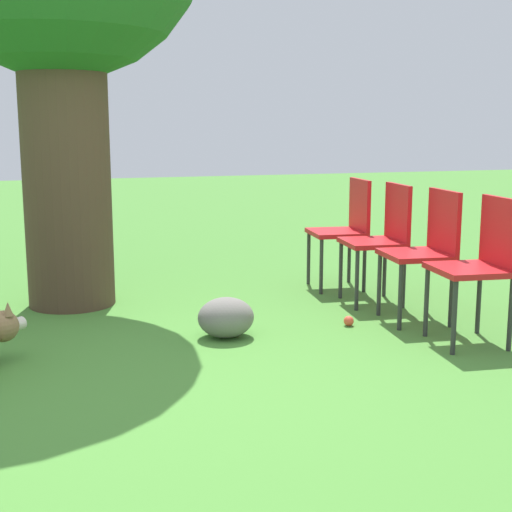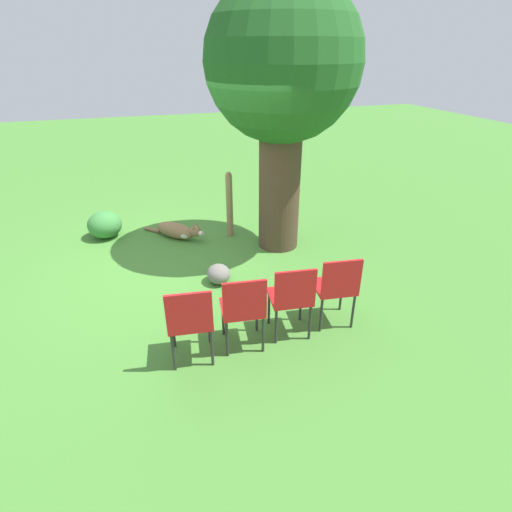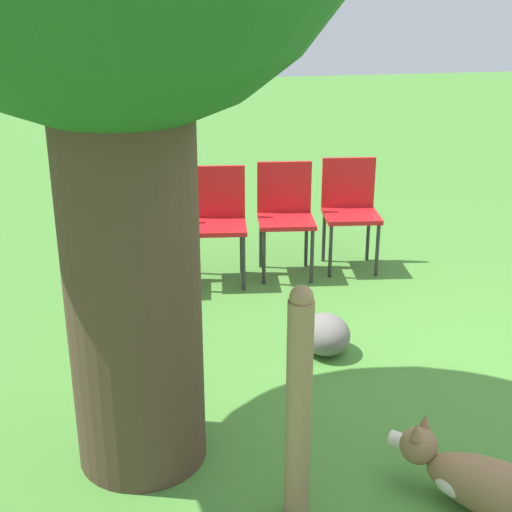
# 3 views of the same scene
# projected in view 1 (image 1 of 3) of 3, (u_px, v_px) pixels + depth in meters

# --- Properties ---
(ground_plane) EXTENTS (30.00, 30.00, 0.00)m
(ground_plane) POSITION_uv_depth(u_px,v_px,m) (130.00, 365.00, 3.99)
(ground_plane) COLOR #478433
(red_chair_0) EXTENTS (0.47, 0.49, 0.90)m
(red_chair_0) POSITION_uv_depth(u_px,v_px,m) (482.00, 258.00, 4.32)
(red_chair_0) COLOR red
(red_chair_0) RESTS_ON ground_plane
(red_chair_1) EXTENTS (0.47, 0.49, 0.90)m
(red_chair_1) POSITION_uv_depth(u_px,v_px,m) (427.00, 245.00, 4.82)
(red_chair_1) COLOR red
(red_chair_1) RESTS_ON ground_plane
(red_chair_2) EXTENTS (0.47, 0.49, 0.90)m
(red_chair_2) POSITION_uv_depth(u_px,v_px,m) (383.00, 234.00, 5.33)
(red_chair_2) COLOR red
(red_chair_2) RESTS_ON ground_plane
(red_chair_3) EXTENTS (0.47, 0.49, 0.90)m
(red_chair_3) POSITION_uv_depth(u_px,v_px,m) (346.00, 224.00, 5.83)
(red_chair_3) COLOR red
(red_chair_3) RESTS_ON ground_plane
(tennis_ball) EXTENTS (0.07, 0.07, 0.07)m
(tennis_ball) POSITION_uv_depth(u_px,v_px,m) (349.00, 321.00, 4.77)
(tennis_ball) COLOR #E54C33
(tennis_ball) RESTS_ON ground_plane
(garden_rock) EXTENTS (0.36, 0.32, 0.26)m
(garden_rock) POSITION_uv_depth(u_px,v_px,m) (226.00, 317.00, 4.51)
(garden_rock) COLOR slate
(garden_rock) RESTS_ON ground_plane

